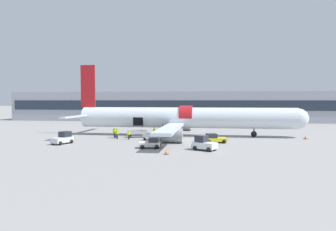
# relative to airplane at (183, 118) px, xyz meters

# --- Properties ---
(ground_plane) EXTENTS (500.00, 500.00, 0.00)m
(ground_plane) POSITION_rel_airplane_xyz_m (0.17, -4.78, -3.02)
(ground_plane) COLOR gray
(terminal_strip) EXTENTS (109.31, 11.03, 8.49)m
(terminal_strip) POSITION_rel_airplane_xyz_m (0.17, 36.69, 1.23)
(terminal_strip) COLOR #9EA3AD
(terminal_strip) RESTS_ON ground_plane
(airplane) EXTENTS (40.05, 35.23, 12.32)m
(airplane) POSITION_rel_airplane_xyz_m (0.00, 0.00, 0.00)
(airplane) COLOR silver
(airplane) RESTS_ON ground_plane
(baggage_tug_lead) EXTENTS (3.01, 2.37, 1.37)m
(baggage_tug_lead) POSITION_rel_airplane_xyz_m (-2.86, -13.77, -2.42)
(baggage_tug_lead) COLOR silver
(baggage_tug_lead) RESTS_ON ground_plane
(baggage_tug_mid) EXTENTS (2.52, 3.36, 1.71)m
(baggage_tug_mid) POSITION_rel_airplane_xyz_m (-15.71, -11.88, -2.29)
(baggage_tug_mid) COLOR silver
(baggage_tug_mid) RESTS_ON ground_plane
(baggage_tug_rear) EXTENTS (3.56, 2.56, 1.33)m
(baggage_tug_rear) POSITION_rel_airplane_xyz_m (5.20, -7.87, -2.43)
(baggage_tug_rear) COLOR yellow
(baggage_tug_rear) RESTS_ON ground_plane
(baggage_tug_spare) EXTENTS (3.24, 2.77, 1.79)m
(baggage_tug_spare) POSITION_rel_airplane_xyz_m (3.89, -14.44, -2.26)
(baggage_tug_spare) COLOR white
(baggage_tug_spare) RESTS_ON ground_plane
(baggage_cart_loading) EXTENTS (4.19, 2.28, 1.18)m
(baggage_cart_loading) POSITION_rel_airplane_xyz_m (-7.10, -3.27, -2.40)
(baggage_cart_loading) COLOR #B7BABF
(baggage_cart_loading) RESTS_ON ground_plane
(baggage_cart_queued) EXTENTS (3.82, 2.64, 1.03)m
(baggage_cart_queued) POSITION_rel_airplane_xyz_m (-3.87, -6.62, -2.51)
(baggage_cart_queued) COLOR silver
(baggage_cart_queued) RESTS_ON ground_plane
(ground_crew_loader_a) EXTENTS (0.58, 0.56, 1.79)m
(ground_crew_loader_a) POSITION_rel_airplane_xyz_m (-4.25, -3.67, -2.08)
(ground_crew_loader_a) COLOR black
(ground_crew_loader_a) RESTS_ON ground_plane
(ground_crew_loader_b) EXTENTS (0.47, 0.52, 1.55)m
(ground_crew_loader_b) POSITION_rel_airplane_xyz_m (-10.68, -3.62, -2.21)
(ground_crew_loader_b) COLOR #1E2338
(ground_crew_loader_b) RESTS_ON ground_plane
(ground_crew_driver) EXTENTS (0.49, 0.49, 1.53)m
(ground_crew_driver) POSITION_rel_airplane_xyz_m (-7.90, -6.03, -2.21)
(ground_crew_driver) COLOR #2D2D33
(ground_crew_driver) RESTS_ON ground_plane
(ground_crew_supervisor) EXTENTS (0.52, 0.51, 1.61)m
(ground_crew_supervisor) POSITION_rel_airplane_xyz_m (-2.90, -3.01, -2.17)
(ground_crew_supervisor) COLOR #2D2D33
(ground_crew_supervisor) RESTS_ON ground_plane
(ground_crew_helper) EXTENTS (0.56, 0.47, 1.61)m
(ground_crew_helper) POSITION_rel_airplane_xyz_m (-9.85, -5.74, -2.17)
(ground_crew_helper) COLOR #2D2D33
(ground_crew_helper) RESTS_ON ground_plane
(ground_crew_marshal) EXTENTS (0.64, 0.51, 1.83)m
(ground_crew_marshal) POSITION_rel_airplane_xyz_m (-10.61, -4.62, -2.06)
(ground_crew_marshal) COLOR #1E2338
(ground_crew_marshal) RESTS_ON ground_plane
(safety_cone_nose) EXTENTS (0.59, 0.59, 0.56)m
(safety_cone_nose) POSITION_rel_airplane_xyz_m (19.48, -1.65, -2.76)
(safety_cone_nose) COLOR black
(safety_cone_nose) RESTS_ON ground_plane
(safety_cone_engine_left) EXTENTS (0.50, 0.50, 0.61)m
(safety_cone_engine_left) POSITION_rel_airplane_xyz_m (-0.24, -17.86, -2.74)
(safety_cone_engine_left) COLOR black
(safety_cone_engine_left) RESTS_ON ground_plane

